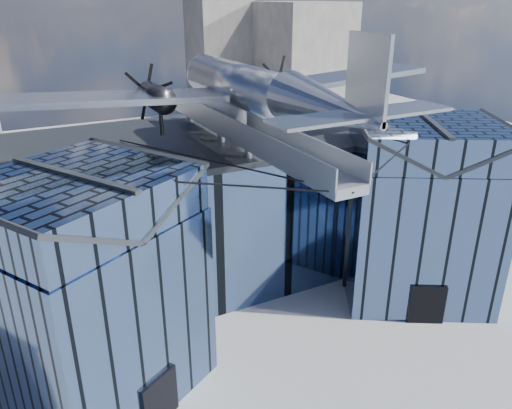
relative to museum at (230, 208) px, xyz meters
name	(u,v)px	position (x,y,z in m)	size (l,w,h in m)	color
ground_plane	(271,321)	(0.00, -5.82, -5.54)	(120.00, 120.00, 0.00)	gray
museum	(230,208)	(0.00, 0.00, 0.00)	(32.88, 24.50, 17.60)	#445D8B
bg_towers	(105,64)	(1.45, 44.67, 4.47)	(77.00, 24.50, 26.00)	gray
tree_side_e	(404,159)	(23.97, 8.79, -2.45)	(3.60, 3.60, 4.57)	#382516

